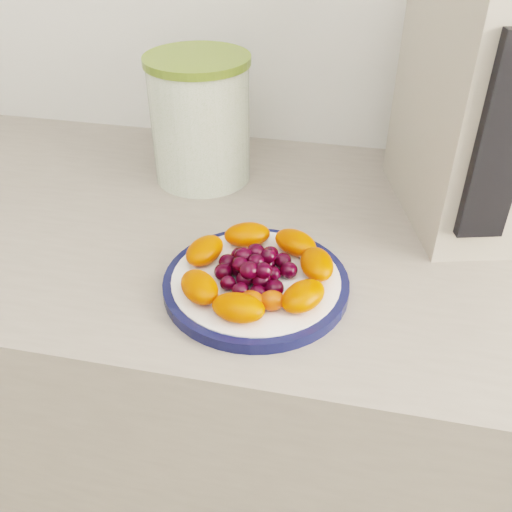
# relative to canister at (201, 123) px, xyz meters

# --- Properties ---
(counter) EXTENTS (3.50, 0.60, 0.90)m
(counter) POSITION_rel_canister_xyz_m (0.20, -0.13, -0.54)
(counter) COLOR gray
(counter) RESTS_ON floor
(cabinet_face) EXTENTS (3.48, 0.58, 0.84)m
(cabinet_face) POSITION_rel_canister_xyz_m (0.20, -0.13, -0.57)
(cabinet_face) COLOR brown
(cabinet_face) RESTS_ON floor
(plate_rim) EXTENTS (0.23, 0.23, 0.01)m
(plate_rim) POSITION_rel_canister_xyz_m (0.15, -0.27, -0.09)
(plate_rim) COLOR #0C1139
(plate_rim) RESTS_ON counter
(plate_face) EXTENTS (0.21, 0.21, 0.02)m
(plate_face) POSITION_rel_canister_xyz_m (0.15, -0.27, -0.08)
(plate_face) COLOR white
(plate_face) RESTS_ON counter
(canister) EXTENTS (0.19, 0.19, 0.19)m
(canister) POSITION_rel_canister_xyz_m (0.00, 0.00, 0.00)
(canister) COLOR #345F0D
(canister) RESTS_ON counter
(canister_lid) EXTENTS (0.20, 0.20, 0.01)m
(canister_lid) POSITION_rel_canister_xyz_m (0.00, 0.00, 0.10)
(canister_lid) COLOR #5D7327
(canister_lid) RESTS_ON canister
(appliance_body) EXTENTS (0.26, 0.31, 0.34)m
(appliance_body) POSITION_rel_canister_xyz_m (0.42, -0.02, 0.08)
(appliance_body) COLOR #A79D8E
(appliance_body) RESTS_ON counter
(appliance_panel) EXTENTS (0.06, 0.03, 0.25)m
(appliance_panel) POSITION_rel_canister_xyz_m (0.41, -0.16, 0.08)
(appliance_panel) COLOR black
(appliance_panel) RESTS_ON appliance_body
(fruit_plate) EXTENTS (0.20, 0.20, 0.04)m
(fruit_plate) POSITION_rel_canister_xyz_m (0.15, -0.27, -0.06)
(fruit_plate) COLOR #CF3100
(fruit_plate) RESTS_ON plate_face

